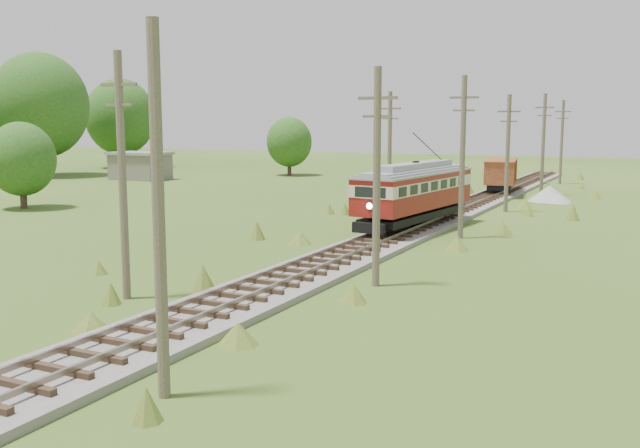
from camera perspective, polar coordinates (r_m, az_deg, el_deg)
The scene contains 17 objects.
railbed_main at distance 44.52m, azimuth 8.19°, elevation -0.02°, with size 3.60×96.00×0.57m.
streetcar at distance 42.84m, azimuth 7.64°, elevation 2.78°, with size 3.87×11.75×5.32m.
gondola at distance 65.66m, azimuth 14.28°, elevation 3.99°, with size 3.73×8.05×2.57m.
gravel_pile at distance 61.27m, azimuth 17.98°, elevation 2.29°, with size 3.59×3.81×1.31m.
utility_pole_r_1 at distance 16.78m, azimuth -12.78°, elevation 0.78°, with size 0.30×0.30×8.80m.
utility_pole_r_2 at distance 27.96m, azimuth 4.57°, elevation 3.91°, with size 1.60×0.30×8.60m.
utility_pole_r_3 at distance 40.32m, azimuth 11.33°, elevation 5.38°, with size 1.60×0.30×9.00m.
utility_pole_r_4 at distance 53.03m, azimuth 14.78°, elevation 5.59°, with size 1.60×0.30×8.40m.
utility_pole_r_5 at distance 65.74m, azimuth 17.43°, elevation 6.16°, with size 1.60×0.30×8.90m.
utility_pole_r_6 at distance 78.63m, azimuth 18.77°, elevation 6.31°, with size 1.60×0.30×8.70m.
utility_pole_l_a at distance 26.78m, azimuth -15.54°, elevation 3.88°, with size 1.60×0.30×9.00m.
utility_pole_l_b at distance 51.26m, azimuth 5.59°, elevation 5.85°, with size 1.60×0.30×8.60m.
tree_left_4 at distance 91.69m, azimuth -21.51°, elevation 8.82°, with size 11.34×11.34×14.61m.
tree_left_5 at distance 104.48m, azimuth -15.68°, elevation 8.26°, with size 9.66×9.66×12.44m.
tree_mid_a at distance 86.60m, azimuth -2.48°, elevation 6.57°, with size 5.46×5.46×7.03m.
tree_mid_c at distance 57.85m, azimuth -22.79°, elevation 4.81°, with size 5.04×5.04×6.49m.
shed at distance 82.80m, azimuth -14.19°, elevation 4.56°, with size 6.40×4.40×3.10m.
Camera 1 is at (13.61, -7.91, 6.52)m, focal length 40.00 mm.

